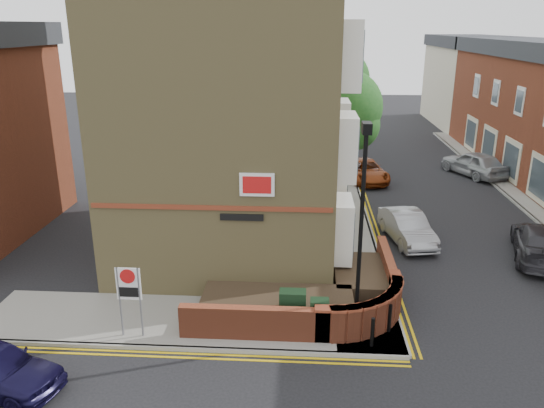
% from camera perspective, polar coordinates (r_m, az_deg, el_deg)
% --- Properties ---
extents(ground, '(120.00, 120.00, 0.00)m').
position_cam_1_polar(ground, '(15.61, 3.20, -15.90)').
color(ground, black).
rests_on(ground, ground).
extents(pavement_corner, '(13.00, 3.00, 0.12)m').
position_cam_1_polar(pavement_corner, '(17.19, -8.77, -12.32)').
color(pavement_corner, gray).
rests_on(pavement_corner, ground).
extents(pavement_main, '(2.00, 32.00, 0.12)m').
position_cam_1_polar(pavement_main, '(30.23, 7.33, 1.62)').
color(pavement_main, gray).
rests_on(pavement_main, ground).
extents(kerb_side, '(13.00, 0.15, 0.12)m').
position_cam_1_polar(kerb_side, '(15.96, -9.92, -15.07)').
color(kerb_side, gray).
rests_on(kerb_side, ground).
extents(kerb_main_near, '(0.15, 32.00, 0.12)m').
position_cam_1_polar(kerb_main_near, '(30.31, 9.21, 1.58)').
color(kerb_main_near, gray).
rests_on(kerb_main_near, ground).
extents(kerb_main_far, '(0.15, 40.00, 0.12)m').
position_cam_1_polar(kerb_main_far, '(29.45, 25.43, -0.56)').
color(kerb_main_far, gray).
rests_on(kerb_main_far, ground).
extents(yellow_lines_side, '(13.00, 0.28, 0.01)m').
position_cam_1_polar(yellow_lines_side, '(15.79, -10.12, -15.73)').
color(yellow_lines_side, gold).
rests_on(yellow_lines_side, ground).
extents(yellow_lines_main, '(0.28, 32.00, 0.01)m').
position_cam_1_polar(yellow_lines_main, '(30.36, 9.68, 1.47)').
color(yellow_lines_main, gold).
rests_on(yellow_lines_main, ground).
extents(corner_building, '(8.95, 10.40, 13.60)m').
position_cam_1_polar(corner_building, '(21.21, -4.11, 11.52)').
color(corner_building, '#91804D').
rests_on(corner_building, ground).
extents(garden_wall, '(6.80, 6.00, 1.20)m').
position_cam_1_polar(garden_wall, '(17.72, 3.29, -11.32)').
color(garden_wall, brown).
rests_on(garden_wall, ground).
extents(lamppost, '(0.25, 0.50, 6.30)m').
position_cam_1_polar(lamppost, '(15.18, 9.53, -2.86)').
color(lamppost, black).
rests_on(lamppost, pavement_corner).
extents(utility_cabinet_large, '(0.80, 0.45, 1.20)m').
position_cam_1_polar(utility_cabinet_large, '(16.33, 2.22, -11.21)').
color(utility_cabinet_large, black).
rests_on(utility_cabinet_large, pavement_corner).
extents(utility_cabinet_small, '(0.55, 0.40, 1.10)m').
position_cam_1_polar(utility_cabinet_small, '(16.10, 5.10, -11.95)').
color(utility_cabinet_small, black).
rests_on(utility_cabinet_small, pavement_corner).
extents(bollard_near, '(0.11, 0.11, 0.90)m').
position_cam_1_polar(bollard_near, '(15.76, 10.75, -13.39)').
color(bollard_near, black).
rests_on(bollard_near, pavement_corner).
extents(bollard_far, '(0.11, 0.11, 0.90)m').
position_cam_1_polar(bollard_far, '(16.52, 12.54, -11.90)').
color(bollard_far, black).
rests_on(bollard_far, pavement_corner).
extents(zone_sign, '(0.72, 0.07, 2.20)m').
position_cam_1_polar(zone_sign, '(15.97, -15.14, -8.85)').
color(zone_sign, slate).
rests_on(zone_sign, pavement_corner).
extents(far_terrace_cream, '(5.40, 12.40, 8.00)m').
position_cam_1_polar(far_terrace_cream, '(53.10, 19.99, 12.41)').
color(far_terrace_cream, beige).
rests_on(far_terrace_cream, ground).
extents(tree_near, '(3.64, 3.65, 6.70)m').
position_cam_1_polar(tree_near, '(27.29, 7.97, 9.76)').
color(tree_near, '#382B1E').
rests_on(tree_near, pavement_main).
extents(tree_mid, '(4.03, 4.03, 7.42)m').
position_cam_1_polar(tree_mid, '(35.15, 7.10, 12.58)').
color(tree_mid, '#382B1E').
rests_on(tree_mid, pavement_main).
extents(tree_far, '(3.81, 3.81, 7.00)m').
position_cam_1_polar(tree_far, '(43.13, 6.50, 13.33)').
color(tree_far, '#382B1E').
rests_on(tree_far, pavement_main).
extents(traffic_light_assembly, '(0.20, 0.16, 4.20)m').
position_cam_1_polar(traffic_light_assembly, '(38.41, 7.32, 9.44)').
color(traffic_light_assembly, black).
rests_on(traffic_light_assembly, pavement_main).
extents(silver_car_near, '(2.10, 4.13, 1.30)m').
position_cam_1_polar(silver_car_near, '(23.42, 14.33, -2.43)').
color(silver_car_near, gray).
rests_on(silver_car_near, ground).
extents(red_car_main, '(2.80, 4.75, 1.24)m').
position_cam_1_polar(red_car_main, '(32.18, 10.01, 3.57)').
color(red_car_main, maroon).
rests_on(red_car_main, ground).
extents(grey_car_far, '(3.24, 5.18, 1.40)m').
position_cam_1_polar(grey_car_far, '(23.58, 26.94, -3.67)').
color(grey_car_far, '#29282D').
rests_on(grey_car_far, ground).
extents(silver_car_far, '(3.55, 4.91, 1.55)m').
position_cam_1_polar(silver_car_far, '(35.01, 20.93, 4.10)').
color(silver_car_far, '#999CA0').
rests_on(silver_car_far, ground).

